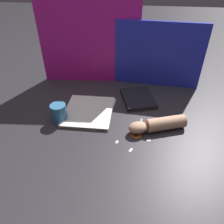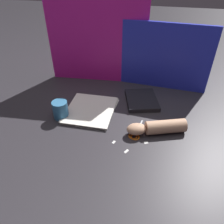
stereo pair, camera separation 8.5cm
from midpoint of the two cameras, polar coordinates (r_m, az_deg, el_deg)
The scene contains 11 objects.
ground_plane at distance 1.12m, azimuth -2.53°, elevation -2.22°, with size 6.00×6.00×0.00m, color #2D2B30.
backdrop_panel_left at distance 1.39m, azimuth -7.82°, elevation 18.85°, with size 0.61×0.07×0.58m.
backdrop_panel_center at distance 1.38m, azimuth 6.79°, elevation 14.70°, with size 0.69×0.07×0.39m.
paper_stack at distance 1.18m, azimuth -8.07°, elevation 0.20°, with size 0.26×0.30×0.02m.
book_closed at distance 1.27m, azimuth 4.95°, elevation 3.49°, with size 0.22×0.26×0.02m.
scissors at distance 1.06m, azimuth 4.64°, elevation -4.99°, with size 0.10×0.16×0.01m.
hand_forearm at distance 1.06m, azimuth 9.79°, elevation -3.28°, with size 0.29×0.16×0.06m.
paper_scrap_near at distance 1.00m, azimuth -1.12°, elevation -7.87°, with size 0.02×0.02×0.00m.
paper_scrap_mid at distance 1.02m, azimuth 7.23°, elevation -7.40°, with size 0.02×0.02×0.00m.
paper_scrap_far at distance 0.97m, azimuth 2.42°, elevation -9.98°, with size 0.02×0.03×0.00m.
mug at distance 1.14m, azimuth -15.78°, elevation -0.25°, with size 0.08×0.08×0.09m.
Camera 1 is at (0.12, -0.87, 0.70)m, focal length 35.00 mm.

